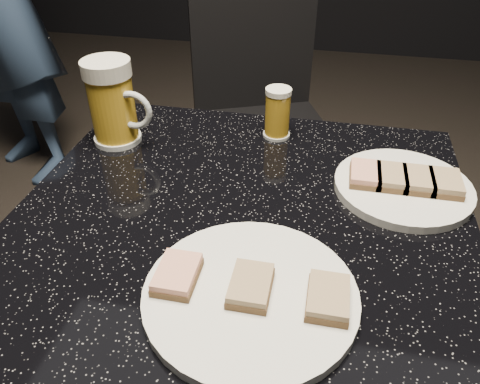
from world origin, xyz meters
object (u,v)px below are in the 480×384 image
chair (260,111)px  plate_large (250,295)px  beer_tumbler (277,113)px  beer_mug (113,102)px  plate_small (403,187)px  table (240,322)px

chair → plate_large: bearing=-81.4°
beer_tumbler → chair: 0.69m
beer_tumbler → chair: chair is taller
plate_large → beer_mug: 0.47m
plate_small → chair: size_ratio=0.25×
plate_small → chair: chair is taller
beer_mug → plate_small: bearing=-6.7°
table → beer_tumbler: (0.02, 0.27, 0.29)m
plate_large → plate_small: bearing=54.0°
plate_small → beer_mug: 0.53m
plate_large → chair: size_ratio=0.30×
plate_large → plate_small: size_ratio=1.20×
table → plate_small: bearing=27.2°
plate_large → table: size_ratio=0.35×
beer_mug → plate_large: bearing=-46.6°
plate_small → beer_tumbler: 0.27m
plate_small → chair: bearing=115.6°
beer_mug → beer_tumbler: beer_mug is taller
beer_tumbler → plate_small: bearing=-31.8°
plate_large → table: bearing=106.3°
table → beer_mug: size_ratio=4.75×
plate_large → beer_mug: (-0.32, 0.34, 0.07)m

